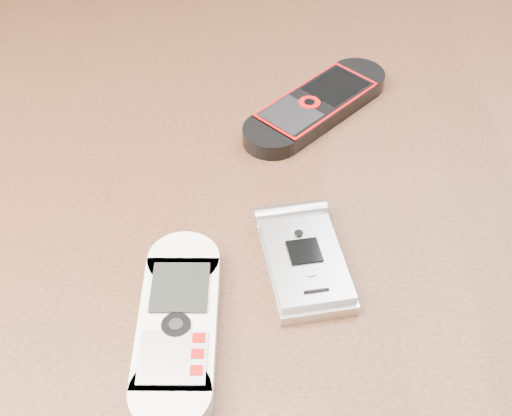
# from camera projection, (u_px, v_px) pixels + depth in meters

# --- Properties ---
(table) EXTENTS (1.20, 0.80, 0.75)m
(table) POSITION_uv_depth(u_px,v_px,m) (250.00, 299.00, 0.64)
(table) COLOR black
(table) RESTS_ON ground
(nokia_white) EXTENTS (0.06, 0.16, 0.02)m
(nokia_white) POSITION_uv_depth(u_px,v_px,m) (178.00, 325.00, 0.48)
(nokia_white) COLOR silver
(nokia_white) RESTS_ON table
(nokia_black_red) EXTENTS (0.15, 0.16, 0.02)m
(nokia_black_red) POSITION_uv_depth(u_px,v_px,m) (317.00, 105.00, 0.65)
(nokia_black_red) COLOR black
(nokia_black_red) RESTS_ON table
(motorola_razr) EXTENTS (0.08, 0.12, 0.02)m
(motorola_razr) POSITION_uv_depth(u_px,v_px,m) (305.00, 261.00, 0.52)
(motorola_razr) COLOR silver
(motorola_razr) RESTS_ON table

